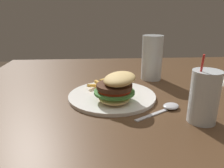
{
  "coord_description": "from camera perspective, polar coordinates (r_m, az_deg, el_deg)",
  "views": [
    {
      "loc": [
        0.54,
        -0.22,
        1.02
      ],
      "look_at": [
        -0.09,
        -0.18,
        0.8
      ],
      "focal_mm": 35.0,
      "sensor_mm": 36.0,
      "label": 1
    }
  ],
  "objects": [
    {
      "name": "dining_table",
      "position": [
        0.69,
        16.2,
        -14.46
      ],
      "size": [
        1.31,
        1.36,
        0.76
      ],
      "color": "#4C331E",
      "rests_on": "ground_plane"
    },
    {
      "name": "meal_plate_near",
      "position": [
        0.65,
        0.51,
        -1.88
      ],
      "size": [
        0.27,
        0.27,
        0.1
      ],
      "color": "white",
      "rests_on": "dining_table"
    },
    {
      "name": "beer_glass",
      "position": [
        0.85,
        10.38,
        6.47
      ],
      "size": [
        0.08,
        0.08,
        0.17
      ],
      "color": "silver",
      "rests_on": "dining_table"
    },
    {
      "name": "juice_glass",
      "position": [
        0.56,
        22.88,
        -3.55
      ],
      "size": [
        0.07,
        0.07,
        0.17
      ],
      "color": "silver",
      "rests_on": "dining_table"
    },
    {
      "name": "spoon",
      "position": [
        0.62,
        14.65,
        -5.87
      ],
      "size": [
        0.1,
        0.14,
        0.01
      ],
      "rotation": [
        0.0,
        0.0,
        2.13
      ],
      "color": "silver",
      "rests_on": "dining_table"
    }
  ]
}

